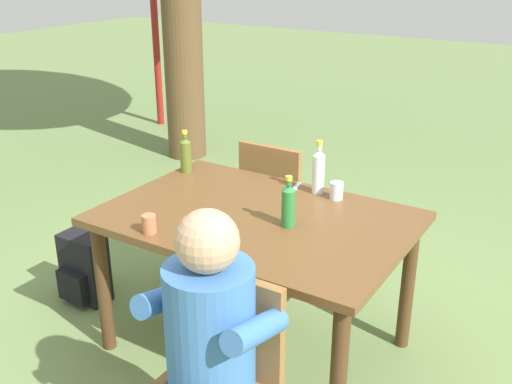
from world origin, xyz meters
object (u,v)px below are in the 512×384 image
chair_near_right (217,378)px  bottle_green (288,205)px  bottle_clear (319,171)px  bottle_olive (186,154)px  person_in_white_shirt (197,357)px  cup_terracotta (149,224)px  dining_table (256,232)px  chair_far_left (279,199)px  backpack_by_near_side (84,270)px  table_knife (292,191)px  cup_glass (336,191)px

chair_near_right → bottle_green: size_ratio=3.50×
chair_near_right → bottle_clear: bearing=99.5°
bottle_clear → bottle_olive: (-0.79, -0.11, -0.02)m
person_in_white_shirt → cup_terracotta: bearing=142.5°
dining_table → chair_near_right: 0.89m
chair_far_left → bottle_green: (0.52, -0.83, 0.38)m
chair_far_left → cup_terracotta: bearing=-88.9°
bottle_clear → bottle_green: size_ratio=1.16×
backpack_by_near_side → cup_terracotta: bearing=-18.3°
cup_terracotta → table_knife: cup_terracotta is taller
chair_far_left → bottle_olive: (-0.33, -0.50, 0.38)m
chair_near_right → cup_glass: chair_near_right is taller
dining_table → backpack_by_near_side: size_ratio=3.51×
chair_near_right → cup_glass: (-0.09, 1.19, 0.32)m
table_knife → bottle_olive: bearing=-176.0°
person_in_white_shirt → cup_glass: person_in_white_shirt is taller
dining_table → bottle_green: size_ratio=5.91×
dining_table → cup_glass: bearing=57.9°
cup_terracotta → bottle_green: bearing=38.3°
dining_table → bottle_clear: 0.48m
dining_table → cup_glass: size_ratio=16.20×
chair_far_left → bottle_clear: bearing=-40.3°
bottle_olive → cup_terracotta: bottle_olive is taller
person_in_white_shirt → cup_terracotta: size_ratio=13.60×
bottle_olive → cup_terracotta: bearing=-63.7°
cup_terracotta → person_in_white_shirt: bearing=-37.5°
person_in_white_shirt → bottle_clear: (-0.20, 1.32, 0.23)m
chair_far_left → bottle_green: bearing=-57.7°
dining_table → chair_far_left: size_ratio=1.69×
bottle_green → cup_glass: bearing=82.8°
dining_table → backpack_by_near_side: (-1.11, -0.16, -0.47)m
chair_near_right → backpack_by_near_side: chair_near_right is taller
bottle_clear → cup_glass: size_ratio=3.18×
person_in_white_shirt → bottle_green: (-0.14, 0.88, 0.22)m
chair_far_left → person_in_white_shirt: size_ratio=0.74×
chair_far_left → backpack_by_near_side: bearing=-129.0°
dining_table → person_in_white_shirt: (0.33, -0.91, -0.01)m
dining_table → table_knife: (0.01, 0.35, 0.10)m
person_in_white_shirt → bottle_olive: person_in_white_shirt is taller
chair_near_right → table_knife: (-0.32, 1.15, 0.28)m
chair_far_left → bottle_green: size_ratio=3.50×
cup_terracotta → backpack_by_near_side: size_ratio=0.21×
backpack_by_near_side → bottle_green: bearing=5.7°
bottle_olive → bottle_green: 0.92m
person_in_white_shirt → bottle_olive: size_ratio=4.77×
cup_glass → person_in_white_shirt: bearing=-86.2°
dining_table → person_in_white_shirt: 0.97m
chair_near_right → bottle_green: (-0.14, 0.77, 0.38)m
chair_near_right → backpack_by_near_side: (-1.44, 0.64, -0.29)m
bottle_clear → backpack_by_near_side: (-1.23, -0.57, -0.69)m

